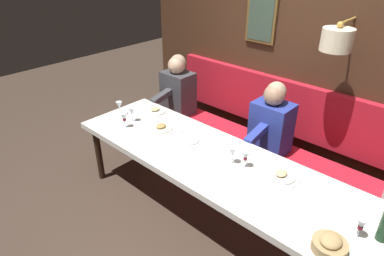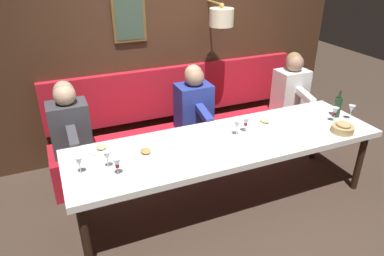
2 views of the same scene
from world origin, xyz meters
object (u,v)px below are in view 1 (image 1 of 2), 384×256
wine_glass_0 (124,118)px  bread_bowl (330,245)px  wine_glass_3 (233,152)px  wine_glass_1 (132,112)px  diner_middle (178,87)px  diner_near (272,120)px  wine_glass_4 (246,156)px  wine_glass_5 (119,106)px  dining_table (217,166)px  wine_glass_6 (361,225)px

wine_glass_0 → bread_bowl: (-0.12, -2.26, -0.07)m
wine_glass_3 → bread_bowl: 1.08m
wine_glass_1 → bread_bowl: size_ratio=0.75×
diner_middle → wine_glass_1: size_ratio=4.82×
diner_middle → wine_glass_0: (-1.06, -0.27, 0.04)m
diner_near → wine_glass_4: diner_near is taller
wine_glass_4 → wine_glass_5: same height
wine_glass_0 → wine_glass_4: size_ratio=1.00×
wine_glass_3 → diner_middle: bearing=61.1°
dining_table → bread_bowl: bread_bowl is taller
diner_near → wine_glass_6: (-0.96, -1.22, 0.04)m
wine_glass_5 → bread_bowl: 2.55m
dining_table → wine_glass_3: bearing=-67.3°
wine_glass_0 → wine_glass_1: bearing=20.9°
wine_glass_5 → wine_glass_6: bearing=-90.8°
bread_bowl → wine_glass_0: bearing=86.9°
diner_near → diner_middle: 1.40m
wine_glass_3 → wine_glass_6: bearing=-96.4°
wine_glass_3 → diner_near: bearing=7.0°
wine_glass_3 → wine_glass_6: 1.13m
wine_glass_4 → bread_bowl: 0.99m
dining_table → wine_glass_1: size_ratio=18.86×
wine_glass_5 → wine_glass_0: bearing=-116.9°
wine_glass_1 → wine_glass_6: size_ratio=1.00×
wine_glass_5 → bread_bowl: wine_glass_5 is taller
wine_glass_6 → wine_glass_4: bearing=81.3°
wine_glass_0 → wine_glass_4: same height
wine_glass_5 → wine_glass_4: bearing=-85.8°
wine_glass_0 → wine_glass_3: size_ratio=1.00×
dining_table → wine_glass_6: (-0.07, -1.24, 0.17)m
diner_middle → bread_bowl: 2.79m
wine_glass_6 → dining_table: bearing=86.6°
dining_table → wine_glass_4: wine_glass_4 is taller
diner_near → diner_middle: size_ratio=1.00×
diner_middle → wine_glass_1: (-0.92, -0.22, 0.04)m
dining_table → diner_middle: size_ratio=3.91×
wine_glass_1 → wine_glass_6: (-0.03, -2.41, -0.00)m
diner_middle → wine_glass_5: size_ratio=4.82×
wine_glass_4 → wine_glass_6: 1.01m
diner_middle → wine_glass_6: 2.79m
wine_glass_5 → wine_glass_6: size_ratio=1.00×
wine_glass_1 → wine_glass_4: same height
wine_glass_3 → wine_glass_6: (-0.13, -1.12, -0.00)m
wine_glass_4 → bread_bowl: size_ratio=0.75×
wine_glass_6 → wine_glass_1: bearing=89.2°
wine_glass_4 → wine_glass_6: bearing=-98.7°
diner_middle → wine_glass_0: size_ratio=4.82×
diner_middle → wine_glass_3: diner_middle is taller
diner_near → bread_bowl: bearing=-136.5°
wine_glass_3 → dining_table: bearing=112.7°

